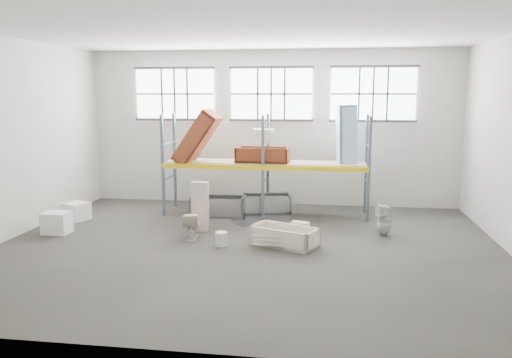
% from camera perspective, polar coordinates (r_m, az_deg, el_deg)
% --- Properties ---
extents(floor, '(12.00, 10.00, 0.10)m').
position_cam_1_polar(floor, '(12.13, -1.02, -7.94)').
color(floor, '#423E39').
rests_on(floor, ground).
extents(ceiling, '(12.00, 10.00, 0.10)m').
position_cam_1_polar(ceiling, '(11.67, -1.10, 16.71)').
color(ceiling, silver).
rests_on(ceiling, ground).
extents(wall_back, '(12.00, 0.10, 5.00)m').
position_cam_1_polar(wall_back, '(16.62, 1.75, 5.75)').
color(wall_back, '#B5B3A8').
rests_on(wall_back, ground).
extents(wall_front, '(12.00, 0.10, 5.00)m').
position_cam_1_polar(wall_front, '(6.73, -7.97, 0.12)').
color(wall_front, '#B8B6AA').
rests_on(wall_front, ground).
extents(wall_left, '(0.10, 10.00, 5.00)m').
position_cam_1_polar(wall_left, '(13.94, -26.49, 4.04)').
color(wall_left, beige).
rests_on(wall_left, ground).
extents(window_left, '(2.60, 0.04, 1.60)m').
position_cam_1_polar(window_left, '(17.13, -9.12, 9.43)').
color(window_left, white).
rests_on(window_left, wall_back).
extents(window_mid, '(2.60, 0.04, 1.60)m').
position_cam_1_polar(window_mid, '(16.47, 1.73, 9.55)').
color(window_mid, white).
rests_on(window_mid, wall_back).
extents(window_right, '(2.60, 0.04, 1.60)m').
position_cam_1_polar(window_right, '(16.42, 13.04, 9.31)').
color(window_right, white).
rests_on(window_right, wall_back).
extents(rack_upright_la, '(0.08, 0.08, 3.00)m').
position_cam_1_polar(rack_upright_la, '(15.27, -10.45, 1.49)').
color(rack_upright_la, slate).
rests_on(rack_upright_la, floor).
extents(rack_upright_lb, '(0.08, 0.08, 3.00)m').
position_cam_1_polar(rack_upright_lb, '(16.40, -9.12, 2.08)').
color(rack_upright_lb, slate).
rests_on(rack_upright_lb, floor).
extents(rack_upright_ma, '(0.08, 0.08, 3.00)m').
position_cam_1_polar(rack_upright_ma, '(14.60, 0.78, 1.29)').
color(rack_upright_ma, slate).
rests_on(rack_upright_ma, floor).
extents(rack_upright_mb, '(0.08, 0.08, 3.00)m').
position_cam_1_polar(rack_upright_mb, '(15.78, 1.35, 1.90)').
color(rack_upright_mb, slate).
rests_on(rack_upright_mb, floor).
extents(rack_upright_ra, '(0.08, 0.08, 3.00)m').
position_cam_1_polar(rack_upright_ra, '(14.52, 12.61, 1.01)').
color(rack_upright_ra, slate).
rests_on(rack_upright_ra, floor).
extents(rack_upright_rb, '(0.08, 0.08, 3.00)m').
position_cam_1_polar(rack_upright_rb, '(15.71, 12.28, 1.65)').
color(rack_upright_rb, slate).
rests_on(rack_upright_rb, floor).
extents(rack_beam_front, '(6.00, 0.10, 0.14)m').
position_cam_1_polar(rack_beam_front, '(14.60, 0.78, 1.29)').
color(rack_beam_front, yellow).
rests_on(rack_beam_front, floor).
extents(rack_beam_back, '(6.00, 0.10, 0.14)m').
position_cam_1_polar(rack_beam_back, '(15.78, 1.35, 1.90)').
color(rack_beam_back, yellow).
rests_on(rack_beam_back, floor).
extents(shelf_deck, '(5.90, 1.10, 0.03)m').
position_cam_1_polar(shelf_deck, '(15.17, 1.08, 1.90)').
color(shelf_deck, gray).
rests_on(shelf_deck, floor).
extents(wet_patch, '(1.80, 1.80, 0.00)m').
position_cam_1_polar(wet_patch, '(14.69, 0.67, -4.62)').
color(wet_patch, black).
rests_on(wet_patch, floor).
extents(bathtub_beige, '(1.73, 1.31, 0.46)m').
position_cam_1_polar(bathtub_beige, '(12.21, 3.22, -6.46)').
color(bathtub_beige, beige).
rests_on(bathtub_beige, floor).
extents(cistern_spare, '(0.47, 0.33, 0.41)m').
position_cam_1_polar(cistern_spare, '(12.61, 5.00, -5.74)').
color(cistern_spare, beige).
rests_on(cistern_spare, bathtub_beige).
extents(sink_in_tub, '(0.52, 0.52, 0.15)m').
position_cam_1_polar(sink_in_tub, '(12.51, 1.29, -6.40)').
color(sink_in_tub, '#C5AEA2').
rests_on(sink_in_tub, bathtub_beige).
extents(toilet_beige, '(0.45, 0.69, 0.67)m').
position_cam_1_polar(toilet_beige, '(12.89, -7.20, -5.18)').
color(toilet_beige, '#F2E1C8').
rests_on(toilet_beige, floor).
extents(cistern_tall, '(0.44, 0.29, 1.31)m').
position_cam_1_polar(cistern_tall, '(13.52, -6.30, -3.07)').
color(cistern_tall, beige).
rests_on(cistern_tall, floor).
extents(toilet_white, '(0.47, 0.46, 0.82)m').
position_cam_1_polar(toilet_white, '(13.45, 14.22, -4.46)').
color(toilet_white, silver).
rests_on(toilet_white, floor).
extents(steel_tub_left, '(1.59, 0.76, 0.58)m').
position_cam_1_polar(steel_tub_left, '(15.18, -4.27, -3.06)').
color(steel_tub_left, '#939699').
rests_on(steel_tub_left, floor).
extents(steel_tub_right, '(1.60, 0.97, 0.55)m').
position_cam_1_polar(steel_tub_right, '(15.62, 1.13, -2.74)').
color(steel_tub_right, '#AAAEB1').
rests_on(steel_tub_right, floor).
extents(rust_tub_flat, '(1.59, 0.80, 0.44)m').
position_cam_1_polar(rust_tub_flat, '(15.02, 0.75, 2.75)').
color(rust_tub_flat, maroon).
rests_on(rust_tub_flat, shelf_deck).
extents(rust_tub_tilted, '(1.47, 0.93, 1.73)m').
position_cam_1_polar(rust_tub_tilted, '(15.26, -6.63, 4.59)').
color(rust_tub_tilted, '#9A4F28').
rests_on(rust_tub_tilted, shelf_deck).
extents(sink_on_shelf, '(0.72, 0.62, 0.55)m').
position_cam_1_polar(sink_on_shelf, '(14.83, 0.82, 3.73)').
color(sink_on_shelf, white).
rests_on(sink_on_shelf, rust_tub_flat).
extents(blue_tub_upright, '(0.66, 0.90, 1.80)m').
position_cam_1_polar(blue_tub_upright, '(15.21, 10.11, 4.86)').
color(blue_tub_upright, '#A0C4F1').
rests_on(blue_tub_upright, shelf_deck).
extents(bucket, '(0.36, 0.36, 0.34)m').
position_cam_1_polar(bucket, '(12.24, -3.94, -6.74)').
color(bucket, silver).
rests_on(bucket, floor).
extents(carton_near, '(0.66, 0.57, 0.56)m').
position_cam_1_polar(carton_near, '(14.24, -21.49, -4.60)').
color(carton_near, silver).
rests_on(carton_near, floor).
extents(carton_far, '(0.79, 0.79, 0.50)m').
position_cam_1_polar(carton_far, '(15.54, -19.53, -3.45)').
color(carton_far, white).
rests_on(carton_far, floor).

